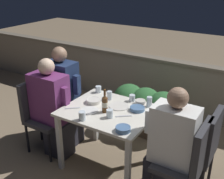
{
  "coord_description": "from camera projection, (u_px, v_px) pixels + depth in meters",
  "views": [
    {
      "loc": [
        1.46,
        -2.3,
        2.14
      ],
      "look_at": [
        0.0,
        0.06,
        0.95
      ],
      "focal_mm": 45.0,
      "sensor_mm": 36.0,
      "label": 1
    }
  ],
  "objects": [
    {
      "name": "ground_plane",
      "position": [
        109.0,
        164.0,
        3.35
      ],
      "size": [
        16.0,
        16.0,
        0.0
      ],
      "primitive_type": "plane",
      "color": "#847056"
    },
    {
      "name": "parapet_wall",
      "position": [
        165.0,
        85.0,
        4.48
      ],
      "size": [
        9.0,
        0.18,
        0.87
      ],
      "color": "gray",
      "rests_on": "ground_plane"
    },
    {
      "name": "dining_table",
      "position": [
        109.0,
        118.0,
        3.1
      ],
      "size": [
        0.97,
        0.81,
        0.73
      ],
      "color": "silver",
      "rests_on": "ground_plane"
    },
    {
      "name": "planter_hedge",
      "position": [
        145.0,
        108.0,
        3.89
      ],
      "size": [
        0.94,
        0.47,
        0.66
      ],
      "color": "brown",
      "rests_on": "ground_plane"
    },
    {
      "name": "chair_left_near",
      "position": [
        41.0,
        110.0,
        3.47
      ],
      "size": [
        0.44,
        0.43,
        0.91
      ],
      "color": "#333338",
      "rests_on": "ground_plane"
    },
    {
      "name": "person_purple_stripe",
      "position": [
        52.0,
        109.0,
        3.34
      ],
      "size": [
        0.5,
        0.26,
        1.23
      ],
      "color": "#282833",
      "rests_on": "ground_plane"
    },
    {
      "name": "chair_left_far",
      "position": [
        53.0,
        100.0,
        3.72
      ],
      "size": [
        0.44,
        0.43,
        0.91
      ],
      "color": "#333338",
      "rests_on": "ground_plane"
    },
    {
      "name": "person_navy_jumper",
      "position": [
        64.0,
        96.0,
        3.58
      ],
      "size": [
        0.48,
        0.26,
        1.29
      ],
      "color": "#282833",
      "rests_on": "ground_plane"
    },
    {
      "name": "chair_right_near",
      "position": [
        190.0,
        158.0,
        2.58
      ],
      "size": [
        0.44,
        0.43,
        0.91
      ],
      "color": "#333338",
      "rests_on": "ground_plane"
    },
    {
      "name": "person_white_polo",
      "position": [
        169.0,
        146.0,
        2.65
      ],
      "size": [
        0.49,
        0.26,
        1.21
      ],
      "color": "#282833",
      "rests_on": "ground_plane"
    },
    {
      "name": "chair_right_far",
      "position": [
        202.0,
        144.0,
        2.78
      ],
      "size": [
        0.44,
        0.43,
        0.91
      ],
      "color": "#333338",
      "rests_on": "ground_plane"
    },
    {
      "name": "beer_bottle",
      "position": [
        105.0,
        103.0,
        2.98
      ],
      "size": [
        0.06,
        0.06,
        0.26
      ],
      "color": "brown",
      "rests_on": "dining_table"
    },
    {
      "name": "plate_0",
      "position": [
        119.0,
        106.0,
        3.14
      ],
      "size": [
        0.23,
        0.23,
        0.01
      ],
      "color": "silver",
      "rests_on": "dining_table"
    },
    {
      "name": "plate_1",
      "position": [
        90.0,
        110.0,
        3.04
      ],
      "size": [
        0.2,
        0.2,
        0.01
      ],
      "color": "white",
      "rests_on": "dining_table"
    },
    {
      "name": "bowl_0",
      "position": [
        137.0,
        108.0,
        3.05
      ],
      "size": [
        0.16,
        0.16,
        0.04
      ],
      "color": "#4C709E",
      "rests_on": "dining_table"
    },
    {
      "name": "bowl_1",
      "position": [
        93.0,
        101.0,
        3.22
      ],
      "size": [
        0.17,
        0.17,
        0.04
      ],
      "color": "silver",
      "rests_on": "dining_table"
    },
    {
      "name": "bowl_2",
      "position": [
        140.0,
        102.0,
        3.19
      ],
      "size": [
        0.12,
        0.12,
        0.05
      ],
      "color": "beige",
      "rests_on": "dining_table"
    },
    {
      "name": "bowl_3",
      "position": [
        123.0,
        129.0,
        2.65
      ],
      "size": [
        0.15,
        0.15,
        0.05
      ],
      "color": "#4C709E",
      "rests_on": "dining_table"
    },
    {
      "name": "glass_cup_0",
      "position": [
        82.0,
        116.0,
        2.84
      ],
      "size": [
        0.07,
        0.07,
        0.09
      ],
      "color": "silver",
      "rests_on": "dining_table"
    },
    {
      "name": "glass_cup_1",
      "position": [
        109.0,
        95.0,
        3.29
      ],
      "size": [
        0.06,
        0.06,
        0.1
      ],
      "color": "silver",
      "rests_on": "dining_table"
    },
    {
      "name": "glass_cup_2",
      "position": [
        98.0,
        89.0,
        3.49
      ],
      "size": [
        0.07,
        0.07,
        0.08
      ],
      "color": "silver",
      "rests_on": "dining_table"
    },
    {
      "name": "glass_cup_3",
      "position": [
        110.0,
        114.0,
        2.89
      ],
      "size": [
        0.07,
        0.07,
        0.09
      ],
      "color": "silver",
      "rests_on": "dining_table"
    },
    {
      "name": "glass_cup_4",
      "position": [
        149.0,
        102.0,
        3.12
      ],
      "size": [
        0.06,
        0.06,
        0.12
      ],
      "color": "silver",
      "rests_on": "dining_table"
    },
    {
      "name": "glass_cup_5",
      "position": [
        132.0,
        98.0,
        3.26
      ],
      "size": [
        0.07,
        0.07,
        0.08
      ],
      "color": "silver",
      "rests_on": "dining_table"
    },
    {
      "name": "fork_0",
      "position": [
        124.0,
        116.0,
        2.93
      ],
      "size": [
        0.14,
        0.12,
        0.01
      ],
      "color": "silver",
      "rests_on": "dining_table"
    },
    {
      "name": "fork_1",
      "position": [
        72.0,
        108.0,
        3.1
      ],
      "size": [
        0.14,
        0.13,
        0.01
      ],
      "color": "silver",
      "rests_on": "dining_table"
    }
  ]
}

